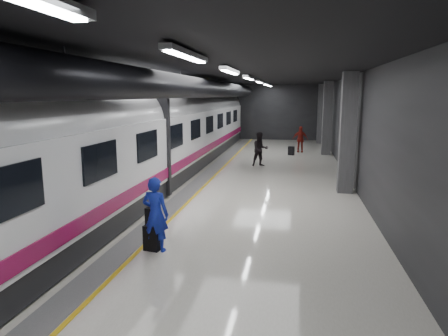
{
  "coord_description": "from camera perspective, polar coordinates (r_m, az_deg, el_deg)",
  "views": [
    {
      "loc": [
        2.62,
        -13.45,
        3.65
      ],
      "look_at": [
        0.45,
        -1.28,
        1.39
      ],
      "focal_mm": 32.0,
      "sensor_mm": 36.0,
      "label": 1
    }
  ],
  "objects": [
    {
      "name": "traveler_far_b",
      "position": [
        26.4,
        10.83,
        4.06
      ],
      "size": [
        0.99,
        0.43,
        1.68
      ],
      "primitive_type": "imported",
      "rotation": [
        0.0,
        0.0,
        0.02
      ],
      "color": "maroon",
      "rests_on": "ground"
    },
    {
      "name": "ground",
      "position": [
        14.18,
        -0.9,
        -4.56
      ],
      "size": [
        40.0,
        40.0,
        0.0
      ],
      "primitive_type": "plane",
      "color": "silver",
      "rests_on": "ground"
    },
    {
      "name": "train",
      "position": [
        14.76,
        -13.42,
        3.93
      ],
      "size": [
        3.05,
        38.0,
        4.05
      ],
      "color": "black",
      "rests_on": "ground"
    },
    {
      "name": "traveler_far_a",
      "position": [
        20.82,
        5.19,
        2.68
      ],
      "size": [
        1.05,
        0.95,
        1.77
      ],
      "primitive_type": "imported",
      "rotation": [
        0.0,
        0.0,
        0.4
      ],
      "color": "black",
      "rests_on": "ground"
    },
    {
      "name": "platform_hall",
      "position": [
        14.69,
        -1.33,
        9.92
      ],
      "size": [
        10.02,
        40.02,
        4.51
      ],
      "color": "black",
      "rests_on": "ground"
    },
    {
      "name": "suitcase_main",
      "position": [
        9.79,
        -10.23,
        -9.79
      ],
      "size": [
        0.41,
        0.3,
        0.61
      ],
      "primitive_type": "cube",
      "rotation": [
        0.0,
        0.0,
        -0.18
      ],
      "color": "black",
      "rests_on": "ground"
    },
    {
      "name": "suitcase_far",
      "position": [
        25.02,
        9.57,
        2.44
      ],
      "size": [
        0.41,
        0.32,
        0.54
      ],
      "primitive_type": "cube",
      "rotation": [
        0.0,
        0.0,
        -0.24
      ],
      "color": "black",
      "rests_on": "ground"
    },
    {
      "name": "traveler_main",
      "position": [
        9.57,
        -9.76,
        -6.52
      ],
      "size": [
        0.7,
        0.51,
        1.79
      ],
      "primitive_type": "imported",
      "rotation": [
        0.0,
        0.0,
        3.01
      ],
      "color": "#1C1BD1",
      "rests_on": "ground"
    },
    {
      "name": "shoulder_bag",
      "position": [
        9.65,
        -10.21,
        -6.87
      ],
      "size": [
        0.34,
        0.22,
        0.42
      ],
      "primitive_type": "cube",
      "rotation": [
        0.0,
        0.0,
        -0.19
      ],
      "color": "black",
      "rests_on": "suitcase_main"
    }
  ]
}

